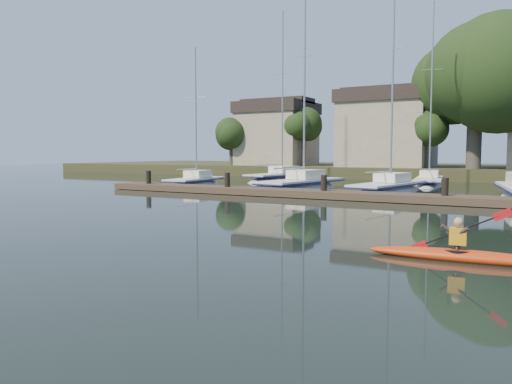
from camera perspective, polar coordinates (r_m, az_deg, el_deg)
The scene contains 9 objects.
ground at distance 12.60m, azimuth -3.30°, elevation -6.36°, with size 160.00×160.00×0.00m, color black.
kayak at distance 11.96m, azimuth 22.59°, elevation -6.51°, with size 4.21×0.82×1.34m.
dock at distance 25.40m, azimuth 14.05°, elevation -0.49°, with size 34.00×2.00×1.80m.
sailboat_0 at distance 35.58m, azimuth -6.96°, elevation 0.41°, with size 2.64×7.03×10.89m.
sailboat_1 at distance 32.00m, azimuth 5.24°, elevation -0.08°, with size 3.49×9.12×14.54m.
sailboat_2 at distance 30.44m, azimuth 14.91°, elevation -0.41°, with size 3.45×8.92×14.41m.
sailboat_5 at distance 41.51m, azimuth 2.81°, elevation 1.01°, with size 3.39×9.38×15.19m.
sailboat_6 at distance 37.99m, azimuth 19.13°, elevation 0.47°, with size 3.08×9.07×14.15m.
shore at distance 50.95m, azimuth 23.82°, elevation 5.14°, with size 90.00×25.25×12.75m.
Camera 1 is at (6.70, -10.40, 2.39)m, focal length 35.00 mm.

